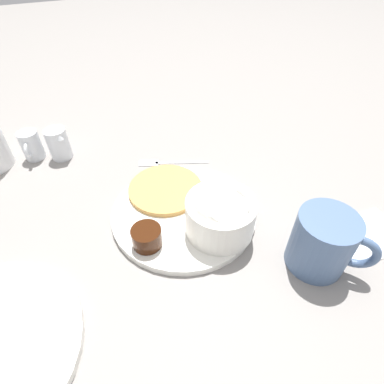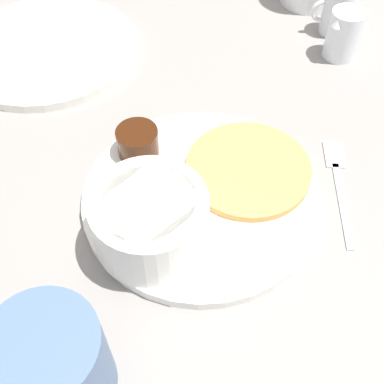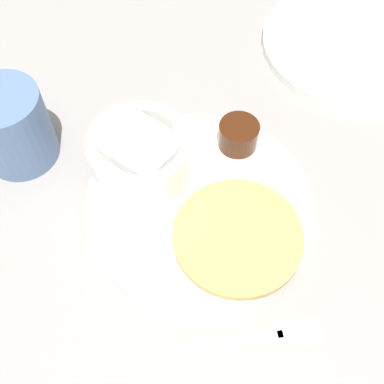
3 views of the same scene
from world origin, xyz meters
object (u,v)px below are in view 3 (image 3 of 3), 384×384
(coffee_mug, at_px, (9,127))
(fork, at_px, (262,337))
(bowl, at_px, (140,156))
(plate, at_px, (199,204))

(coffee_mug, bearing_deg, fork, 108.88)
(bowl, relative_size, coffee_mug, 1.05)
(plate, bearing_deg, bowl, -62.17)
(bowl, bearing_deg, coffee_mug, -46.78)
(plate, distance_m, coffee_mug, 0.22)
(bowl, height_order, coffee_mug, coffee_mug)
(plate, relative_size, bowl, 2.28)
(plate, xyz_separation_m, fork, (0.03, 0.15, -0.00))
(plate, height_order, fork, plate)
(plate, height_order, bowl, bowl)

